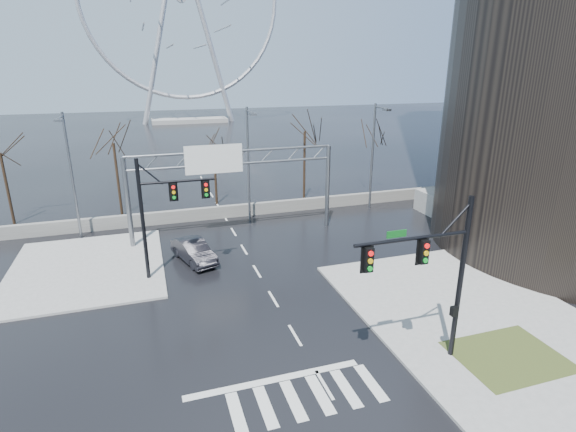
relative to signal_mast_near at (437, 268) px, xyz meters
name	(u,v)px	position (x,y,z in m)	size (l,w,h in m)	color
ground	(295,335)	(-5.14, 4.04, -4.87)	(260.00, 260.00, 0.00)	black
sidewalk_right_ext	(437,289)	(4.86, 6.04, -4.80)	(12.00, 10.00, 0.15)	gray
sidewalk_far	(87,268)	(-16.14, 16.04, -4.80)	(10.00, 12.00, 0.15)	gray
grass_strip	(508,356)	(3.86, -0.96, -4.72)	(5.00, 4.00, 0.02)	#2C3A18
barrier_wall	(225,212)	(-5.14, 24.04, -4.32)	(52.00, 0.50, 1.10)	slate
signal_mast_near	(437,268)	(0.00, 0.00, 0.00)	(5.52, 0.41, 8.00)	black
signal_mast_far	(160,207)	(-11.01, 13.00, -0.04)	(4.72, 0.41, 8.00)	black
sign_gantry	(229,175)	(-5.52, 19.00, 0.31)	(16.36, 0.40, 7.60)	slate
streetlight_left	(70,167)	(-17.14, 22.20, 1.01)	(0.50, 2.55, 10.00)	slate
streetlight_mid	(249,156)	(-3.14, 22.20, 1.01)	(0.50, 2.55, 10.00)	slate
streetlight_right	(375,149)	(8.86, 22.20, 1.01)	(0.50, 2.55, 10.00)	slate
tree_far_left	(2,161)	(-23.14, 28.04, 0.70)	(3.50, 3.50, 7.00)	black
tree_left	(114,152)	(-14.14, 27.54, 1.10)	(3.75, 3.75, 7.50)	black
tree_center	(214,153)	(-5.14, 28.54, 0.30)	(3.25, 3.25, 6.50)	black
tree_right	(305,139)	(3.86, 27.54, 1.34)	(3.90, 3.90, 7.80)	black
tree_far_right	(373,143)	(11.86, 28.04, 0.54)	(3.40, 3.40, 6.80)	black
ferris_wheel	(182,6)	(-0.14, 99.04, 21.26)	(45.00, 6.00, 50.91)	gray
car	(194,251)	(-8.97, 15.05, -4.10)	(1.63, 4.69, 1.54)	black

